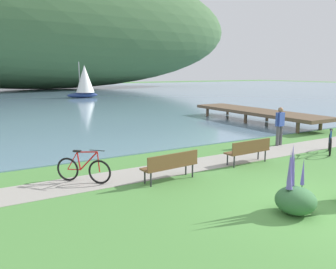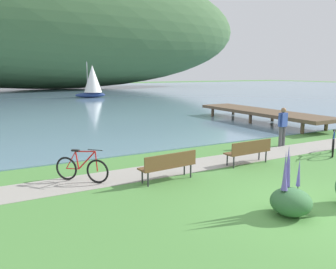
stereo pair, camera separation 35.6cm
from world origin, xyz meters
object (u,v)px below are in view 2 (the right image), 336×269
park_bench_further_along (169,164)px  bicycle_leaning_near_bench (82,169)px  park_bench_near_camera (249,150)px  sailboat_mid_bay (92,81)px  bicycle_beside_path (333,145)px  person_at_shoreline (283,124)px

park_bench_further_along → bicycle_leaning_near_bench: (-2.29, 1.21, -0.12)m
park_bench_near_camera → sailboat_mid_bay: bearing=82.7°
bicycle_beside_path → sailboat_mid_bay: size_ratio=0.33×
park_bench_near_camera → person_at_shoreline: bearing=25.6°
park_bench_further_along → bicycle_beside_path: (7.35, -0.20, -0.12)m
park_bench_further_along → bicycle_beside_path: bicycle_beside_path is taller
bicycle_beside_path → sailboat_mid_bay: (0.30, 34.08, 1.73)m
park_bench_further_along → bicycle_beside_path: size_ratio=1.25×
person_at_shoreline → park_bench_near_camera: bearing=-154.4°
bicycle_beside_path → person_at_shoreline: bearing=106.5°
person_at_shoreline → bicycle_leaning_near_bench: bearing=-175.8°
bicycle_leaning_near_bench → person_at_shoreline: (9.03, 0.66, 0.58)m
park_bench_further_along → bicycle_leaning_near_bench: bicycle_leaning_near_bench is taller
park_bench_near_camera → sailboat_mid_bay: size_ratio=0.41×
park_bench_near_camera → bicycle_leaning_near_bench: bearing=170.4°
sailboat_mid_bay → park_bench_further_along: bearing=-102.7°
park_bench_near_camera → park_bench_further_along: size_ratio=0.99×
person_at_shoreline → bicycle_beside_path: bearing=-73.5°
park_bench_near_camera → sailboat_mid_bay: 33.94m
park_bench_further_along → bicycle_beside_path: 7.35m
bicycle_leaning_near_bench → bicycle_beside_path: same height
bicycle_leaning_near_bench → sailboat_mid_bay: bearing=73.1°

